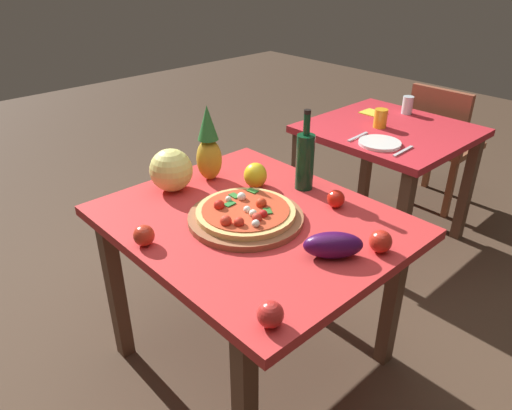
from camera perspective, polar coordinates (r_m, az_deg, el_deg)
The scene contains 21 objects.
ground_plane at distance 2.29m, azimuth -0.33°, elevation -17.37°, with size 10.00×10.00×0.00m, color #4C3828.
display_table at distance 1.88m, azimuth -0.39°, elevation -3.86°, with size 1.10×0.92×0.72m.
background_table at distance 2.91m, azimuth 15.34°, elevation 6.76°, with size 0.85×0.82×0.72m.
dining_chair at distance 3.48m, azimuth 21.10°, elevation 7.17°, with size 0.41×0.41×0.85m.
pizza_board at distance 1.81m, azimuth -1.16°, elevation -1.56°, with size 0.44×0.44×0.03m, color #955838.
pizza at distance 1.79m, azimuth -1.22°, elevation -0.85°, with size 0.37×0.37×0.06m.
wine_bottle at distance 2.02m, azimuth 5.84°, elevation 5.35°, with size 0.08×0.08×0.34m.
pineapple_left at distance 2.09m, azimuth -5.66°, elevation 6.87°, with size 0.11×0.11×0.34m.
melon at distance 2.04m, azimuth -10.04°, elevation 4.10°, with size 0.18×0.18×0.18m, color #EAE276.
bell_pepper at distance 2.06m, azimuth -0.08°, elevation 3.55°, with size 0.10×0.10×0.11m, color yellow.
eggplant at distance 1.61m, azimuth 9.14°, elevation -4.72°, with size 0.20×0.09×0.09m, color #3C0D43.
tomato_beside_pepper at distance 1.33m, azimuth 1.71°, elevation -12.85°, with size 0.08×0.08×0.08m, color red.
tomato_by_bottle at distance 1.70m, azimuth -13.17°, elevation -3.55°, with size 0.07×0.07×0.07m, color red.
tomato_near_board at distance 1.67m, azimuth 14.58°, elevation -4.22°, with size 0.08×0.08×0.08m, color red.
tomato_at_corner at distance 1.92m, azimuth 9.46°, elevation 0.73°, with size 0.07×0.07×0.07m, color red.
drinking_glass_juice at distance 2.85m, azimuth 14.57°, elevation 9.94°, with size 0.07×0.07×0.11m, color #F3A621.
drinking_glass_water at distance 3.14m, azimuth 17.56°, elevation 11.25°, with size 0.06×0.06×0.11m, color silver.
dinner_plate at distance 2.60m, azimuth 14.48°, elevation 7.14°, with size 0.22×0.22×0.02m, color white.
fork_utensil at distance 2.67m, azimuth 11.99°, elevation 7.93°, with size 0.02×0.18×0.01m, color silver.
knife_utensil at distance 2.54m, azimuth 17.08°, elevation 6.13°, with size 0.02×0.18×0.01m, color silver.
napkin_folded at distance 3.10m, azimuth 13.75°, elevation 10.57°, with size 0.14×0.12×0.01m, color yellow.
Camera 1 is at (1.17, -1.07, 1.64)m, focal length 33.67 mm.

